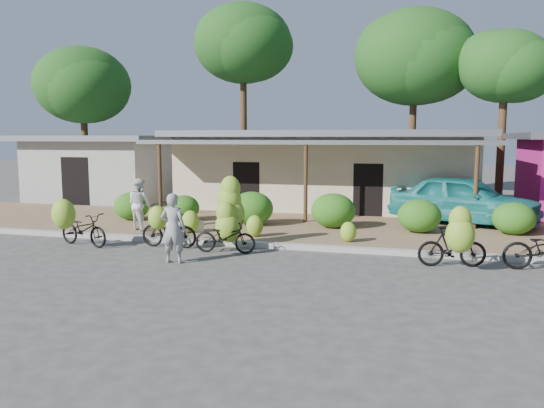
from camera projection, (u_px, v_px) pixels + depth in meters
The scene contains 27 objects.
ground at pixel (255, 265), 12.87m from camera, with size 100.00×100.00×0.00m, color #42403E.
sidewalk at pixel (299, 228), 17.66m from camera, with size 60.00×6.00×0.12m, color #916A4E.
curb at pixel (276, 246), 14.78m from camera, with size 60.00×0.25×0.15m, color #A8A399.
shop_main at pixel (328, 168), 23.13m from camera, with size 13.00×8.50×3.35m.
shop_grey at pixel (106, 167), 26.03m from camera, with size 7.00×6.00×3.15m.
tree_back_left at pixel (80, 84), 28.22m from camera, with size 5.17×5.04×7.83m.
tree_far_center at pixel (240, 42), 28.75m from camera, with size 5.42×5.32×10.23m.
tree_center_right at pixel (411, 56), 27.04m from camera, with size 6.11×6.06×9.53m.
tree_near_right at pixel (500, 65), 24.20m from camera, with size 4.28×4.08×7.96m.
hedge_0 at pixel (132, 206), 19.04m from camera, with size 1.28×1.15×1.00m, color #275D15.
hedge_1 at pixel (183, 208), 18.91m from camera, with size 1.17×1.05×0.91m, color #275D15.
hedge_2 at pixel (252, 208), 17.92m from camera, with size 1.46×1.31×1.14m, color #275D15.
hedge_3 at pixel (333, 211), 17.37m from camera, with size 1.46×1.31×1.14m, color #275D15.
hedge_4 at pixel (419, 216), 16.50m from camera, with size 1.34×1.20×1.04m, color #275D15.
hedge_5 at pixel (514, 218), 16.16m from camera, with size 1.27×1.14×0.99m, color #275D15.
bike_far_left at pixel (79, 226), 14.93m from camera, with size 1.90×1.45×1.41m.
bike_left at pixel (167, 228), 14.71m from camera, with size 1.65×1.11×1.27m.
bike_center at pixel (228, 221), 14.39m from camera, with size 1.69×1.20×2.03m.
bike_right at pixel (455, 241), 12.35m from camera, with size 1.66×1.28×1.55m.
loose_banana_a at pixel (190, 221), 16.53m from camera, with size 0.56×0.47×0.69m, color #A1CA32.
loose_banana_b at pixel (255, 226), 15.84m from camera, with size 0.52×0.44×0.65m, color #A1CA32.
loose_banana_c at pixel (348, 232), 15.03m from camera, with size 0.46×0.39×0.58m, color #A1CA32.
sack_near at pixel (189, 227), 16.68m from camera, with size 0.85×0.40×0.30m, color beige.
sack_far at pixel (177, 228), 16.58m from camera, with size 0.75×0.38×0.28m, color beige.
vendor at pixel (173, 228), 12.96m from camera, with size 0.63×0.41×1.73m, color gray.
bystander at pixel (140, 204), 16.97m from camera, with size 0.81×0.63×1.66m, color silver.
teal_van at pixel (464, 200), 18.09m from camera, with size 1.99×4.94×1.68m, color #1C7F7F.
Camera 1 is at (3.66, -12.05, 3.08)m, focal length 35.00 mm.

